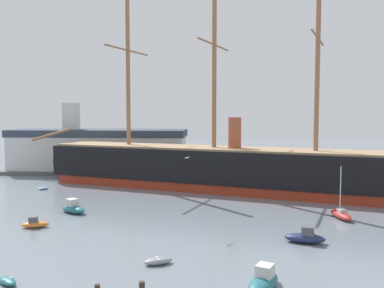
% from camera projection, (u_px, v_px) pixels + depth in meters
% --- Properties ---
extents(tall_ship, '(74.78, 30.80, 37.24)m').
position_uv_depth(tall_ship, '(214.00, 167.00, 77.36)').
color(tall_ship, maroon).
rests_on(tall_ship, ground).
extents(dinghy_foreground_left, '(2.37, 2.18, 0.53)m').
position_uv_depth(dinghy_foreground_left, '(7.00, 281.00, 34.92)').
color(dinghy_foreground_left, '#236670').
rests_on(dinghy_foreground_left, ground).
extents(motorboat_foreground_right, '(3.60, 4.94, 1.92)m').
position_uv_depth(motorboat_foreground_right, '(264.00, 281.00, 33.94)').
color(motorboat_foreground_right, '#236670').
rests_on(motorboat_foreground_right, ground).
extents(dinghy_near_centre, '(2.96, 2.21, 0.64)m').
position_uv_depth(dinghy_near_centre, '(158.00, 261.00, 39.50)').
color(dinghy_near_centre, gray).
rests_on(dinghy_near_centre, ground).
extents(motorboat_mid_left, '(3.48, 2.15, 1.36)m').
position_uv_depth(motorboat_mid_left, '(35.00, 224.00, 52.07)').
color(motorboat_mid_left, orange).
rests_on(motorboat_mid_left, ground).
extents(motorboat_mid_right, '(4.57, 2.67, 1.80)m').
position_uv_depth(motorboat_mid_right, '(305.00, 237.00, 46.00)').
color(motorboat_mid_right, '#1E284C').
rests_on(motorboat_mid_right, ground).
extents(motorboat_alongside_bow, '(4.84, 4.29, 1.93)m').
position_uv_depth(motorboat_alongside_bow, '(73.00, 208.00, 59.71)').
color(motorboat_alongside_bow, '#236670').
rests_on(motorboat_alongside_bow, ground).
extents(sailboat_alongside_stern, '(2.43, 5.48, 6.89)m').
position_uv_depth(sailboat_alongside_stern, '(341.00, 214.00, 56.57)').
color(sailboat_alongside_stern, '#B22D28').
rests_on(sailboat_alongside_stern, ground).
extents(dinghy_far_left, '(2.04, 1.96, 0.47)m').
position_uv_depth(dinghy_far_left, '(43.00, 188.00, 77.51)').
color(dinghy_far_left, '#7FB2D6').
rests_on(dinghy_far_left, ground).
extents(dinghy_far_right, '(2.31, 2.00, 0.51)m').
position_uv_depth(dinghy_far_right, '(375.00, 194.00, 72.39)').
color(dinghy_far_right, orange).
rests_on(dinghy_far_right, ground).
extents(motorboat_distant_centre, '(2.06, 4.42, 1.81)m').
position_uv_depth(motorboat_distant_centre, '(195.00, 179.00, 85.21)').
color(motorboat_distant_centre, orange).
rests_on(motorboat_distant_centre, ground).
extents(dockside_warehouse_left, '(43.61, 13.49, 16.15)m').
position_uv_depth(dockside_warehouse_left, '(99.00, 151.00, 99.82)').
color(dockside_warehouse_left, '#565659').
rests_on(dockside_warehouse_left, ground).
extents(seagull_in_flight, '(0.67, 1.16, 0.14)m').
position_uv_depth(seagull_in_flight, '(186.00, 158.00, 50.90)').
color(seagull_in_flight, silver).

